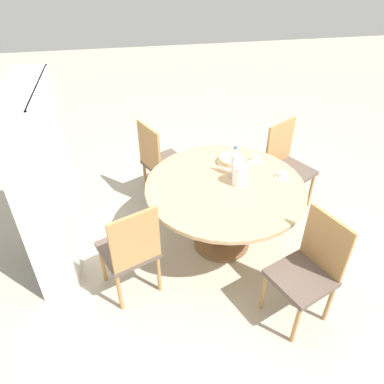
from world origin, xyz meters
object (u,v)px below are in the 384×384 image
(cake_main, at_px, (232,161))
(cup_b, at_px, (282,175))
(bookshelf, at_px, (50,189))
(chair_d, at_px, (286,164))
(cup_a, at_px, (255,159))
(chair_b, at_px, (130,249))
(water_bottle, at_px, (234,164))
(chair_a, at_px, (161,161))
(chair_c, at_px, (309,269))
(coffee_pot, at_px, (240,174))

(cake_main, relative_size, cup_b, 2.02)
(bookshelf, bearing_deg, cake_main, 101.80)
(chair_d, height_order, cup_a, chair_d)
(chair_b, bearing_deg, water_bottle, -172.37)
(water_bottle, distance_m, cake_main, 0.22)
(chair_b, distance_m, bookshelf, 0.83)
(chair_a, xyz_separation_m, chair_d, (-0.29, -1.32, 0.00))
(chair_c, bearing_deg, cake_main, 170.93)
(chair_a, distance_m, chair_c, 1.97)
(chair_a, height_order, coffee_pot, chair_a)
(chair_c, height_order, water_bottle, water_bottle)
(bookshelf, height_order, water_bottle, bookshelf)
(bookshelf, bearing_deg, chair_d, 103.40)
(chair_a, height_order, water_bottle, water_bottle)
(chair_c, distance_m, cup_a, 1.25)
(chair_b, height_order, chair_c, same)
(cake_main, height_order, cup_a, cake_main)
(cake_main, height_order, cup_b, cake_main)
(cake_main, distance_m, cup_b, 0.50)
(chair_a, distance_m, cup_b, 1.34)
(cup_b, bearing_deg, cup_a, 26.17)
(coffee_pot, height_order, cup_b, coffee_pot)
(chair_d, bearing_deg, coffee_pot, -171.23)
(chair_b, xyz_separation_m, chair_d, (1.00, -1.69, 0.00))
(coffee_pot, relative_size, cake_main, 0.88)
(cake_main, bearing_deg, chair_b, 127.80)
(cake_main, bearing_deg, chair_a, 52.27)
(bookshelf, xyz_separation_m, cup_a, (0.35, -1.87, -0.11))
(chair_a, height_order, cup_b, chair_a)
(water_bottle, bearing_deg, chair_d, -59.83)
(chair_a, distance_m, coffee_pot, 1.10)
(bookshelf, xyz_separation_m, water_bottle, (0.14, -1.59, -0.01))
(coffee_pot, distance_m, cup_b, 0.42)
(coffee_pot, bearing_deg, bookshelf, 89.78)
(chair_d, bearing_deg, cup_a, 174.69)
(water_bottle, relative_size, cake_main, 1.13)
(chair_b, distance_m, cup_a, 1.51)
(chair_c, relative_size, chair_d, 1.00)
(coffee_pot, bearing_deg, chair_a, 36.75)
(water_bottle, xyz_separation_m, cup_b, (-0.11, -0.43, -0.10))
(chair_d, relative_size, cup_b, 7.16)
(chair_a, xyz_separation_m, water_bottle, (-0.70, -0.62, 0.33))
(cup_a, bearing_deg, chair_c, -176.96)
(chair_b, distance_m, cake_main, 1.31)
(chair_b, xyz_separation_m, water_bottle, (0.59, -0.98, 0.33))
(chair_b, relative_size, water_bottle, 3.14)
(bookshelf, relative_size, water_bottle, 5.68)
(chair_b, bearing_deg, chair_d, -172.63)
(chair_d, xyz_separation_m, cup_b, (-0.52, 0.28, 0.23))
(chair_d, xyz_separation_m, coffee_pot, (-0.55, 0.69, 0.32))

